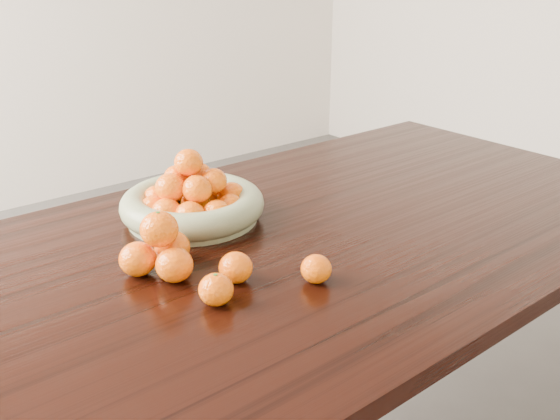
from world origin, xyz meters
TOP-DOWN VIEW (x-y plane):
  - dining_table at (0.00, 0.00)m, footprint 2.00×1.00m
  - fruit_bowl at (-0.12, 0.21)m, footprint 0.34×0.34m
  - orange_pyramid at (-0.31, 0.03)m, footprint 0.15×0.14m
  - loose_orange_0 at (-0.29, -0.14)m, footprint 0.06×0.06m
  - loose_orange_1 at (-0.22, -0.10)m, footprint 0.07×0.07m
  - loose_orange_2 at (-0.10, -0.19)m, footprint 0.06×0.06m

SIDE VIEW (x-z plane):
  - dining_table at x=0.00m, z-range 0.29..1.04m
  - loose_orange_2 at x=-0.10m, z-range 0.75..0.81m
  - loose_orange_0 at x=-0.29m, z-range 0.75..0.81m
  - loose_orange_1 at x=-0.22m, z-range 0.75..0.81m
  - fruit_bowl at x=-0.12m, z-range 0.71..0.88m
  - orange_pyramid at x=-0.31m, z-range 0.74..0.86m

